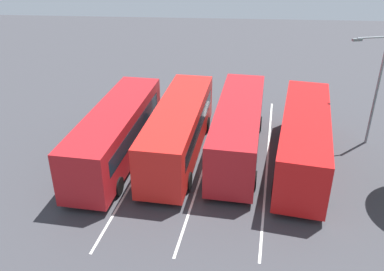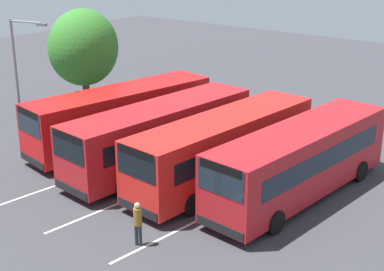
{
  "view_description": "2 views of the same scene",
  "coord_description": "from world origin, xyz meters",
  "px_view_note": "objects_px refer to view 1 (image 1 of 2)",
  "views": [
    {
      "loc": [
        -21.36,
        -0.7,
        12.62
      ],
      "look_at": [
        -0.17,
        0.91,
        1.52
      ],
      "focal_mm": 38.75,
      "sensor_mm": 36.0,
      "label": 1
    },
    {
      "loc": [
        20.76,
        15.55,
        11.16
      ],
      "look_at": [
        -0.96,
        -0.97,
        1.41
      ],
      "focal_mm": 53.85,
      "sensor_mm": 36.0,
      "label": 2
    }
  ],
  "objects_px": {
    "bus_center_right": "(179,128)",
    "bus_far_right": "(117,132)",
    "bus_center_left": "(238,127)",
    "pedestrian": "(178,96)",
    "bus_far_left": "(304,138)",
    "street_lamp": "(375,84)"
  },
  "relations": [
    {
      "from": "bus_center_right",
      "to": "street_lamp",
      "type": "bearing_deg",
      "value": -72.62
    },
    {
      "from": "pedestrian",
      "to": "street_lamp",
      "type": "distance_m",
      "value": 13.28
    },
    {
      "from": "bus_far_right",
      "to": "bus_center_left",
      "type": "bearing_deg",
      "value": -75.1
    },
    {
      "from": "bus_center_right",
      "to": "bus_far_right",
      "type": "bearing_deg",
      "value": 107.33
    },
    {
      "from": "bus_center_left",
      "to": "bus_far_right",
      "type": "relative_size",
      "value": 1.0
    },
    {
      "from": "street_lamp",
      "to": "bus_center_left",
      "type": "bearing_deg",
      "value": -0.9
    },
    {
      "from": "bus_center_left",
      "to": "bus_far_right",
      "type": "height_order",
      "value": "same"
    },
    {
      "from": "bus_far_left",
      "to": "bus_far_right",
      "type": "xyz_separation_m",
      "value": [
        -0.07,
        10.65,
        0.0
      ]
    },
    {
      "from": "bus_far_left",
      "to": "street_lamp",
      "type": "bearing_deg",
      "value": -44.54
    },
    {
      "from": "pedestrian",
      "to": "bus_far_left",
      "type": "bearing_deg",
      "value": 29.05
    },
    {
      "from": "bus_center_left",
      "to": "bus_center_right",
      "type": "distance_m",
      "value": 3.49
    },
    {
      "from": "street_lamp",
      "to": "bus_far_right",
      "type": "bearing_deg",
      "value": -3.11
    },
    {
      "from": "bus_center_left",
      "to": "street_lamp",
      "type": "height_order",
      "value": "street_lamp"
    },
    {
      "from": "bus_center_left",
      "to": "bus_far_right",
      "type": "bearing_deg",
      "value": 105.41
    },
    {
      "from": "bus_center_right",
      "to": "street_lamp",
      "type": "height_order",
      "value": "street_lamp"
    },
    {
      "from": "pedestrian",
      "to": "street_lamp",
      "type": "bearing_deg",
      "value": 52.71
    },
    {
      "from": "bus_center_right",
      "to": "bus_far_left",
      "type": "bearing_deg",
      "value": -89.61
    },
    {
      "from": "bus_center_left",
      "to": "bus_center_right",
      "type": "relative_size",
      "value": 1.0
    },
    {
      "from": "bus_center_left",
      "to": "pedestrian",
      "type": "height_order",
      "value": "bus_center_left"
    },
    {
      "from": "bus_far_right",
      "to": "pedestrian",
      "type": "bearing_deg",
      "value": -14.89
    },
    {
      "from": "bus_far_right",
      "to": "pedestrian",
      "type": "distance_m",
      "value": 7.93
    },
    {
      "from": "bus_center_right",
      "to": "bus_far_right",
      "type": "xyz_separation_m",
      "value": [
        -0.73,
        3.53,
        0.0
      ]
    }
  ]
}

